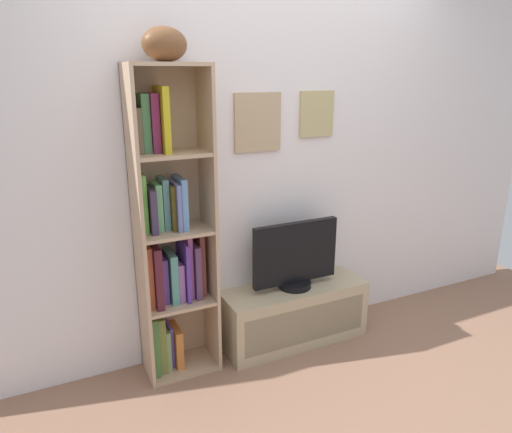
{
  "coord_description": "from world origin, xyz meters",
  "views": [
    {
      "loc": [
        -1.35,
        -1.56,
        1.79
      ],
      "look_at": [
        -0.2,
        0.85,
        0.97
      ],
      "focal_mm": 32.93,
      "sensor_mm": 36.0,
      "label": 1
    }
  ],
  "objects": [
    {
      "name": "bookshelf",
      "position": [
        -0.7,
        0.99,
        0.84
      ],
      "size": [
        0.44,
        0.29,
        1.84
      ],
      "color": "tan",
      "rests_on": "ground"
    },
    {
      "name": "television",
      "position": [
        0.13,
        0.93,
        0.62
      ],
      "size": [
        0.61,
        0.22,
        0.46
      ],
      "color": "black",
      "rests_on": "tv_stand"
    },
    {
      "name": "football",
      "position": [
        -0.67,
        0.96,
        1.93
      ],
      "size": [
        0.33,
        0.29,
        0.18
      ],
      "primitive_type": "ellipsoid",
      "rotation": [
        0.0,
        0.0,
        0.52
      ],
      "color": "brown",
      "rests_on": "bookshelf"
    },
    {
      "name": "tv_stand",
      "position": [
        0.13,
        0.93,
        0.2
      ],
      "size": [
        1.0,
        0.34,
        0.4
      ],
      "color": "tan",
      "rests_on": "ground"
    },
    {
      "name": "back_wall",
      "position": [
        0.0,
        1.13,
        1.16
      ],
      "size": [
        4.8,
        0.08,
        2.32
      ],
      "color": "silver",
      "rests_on": "ground"
    }
  ]
}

